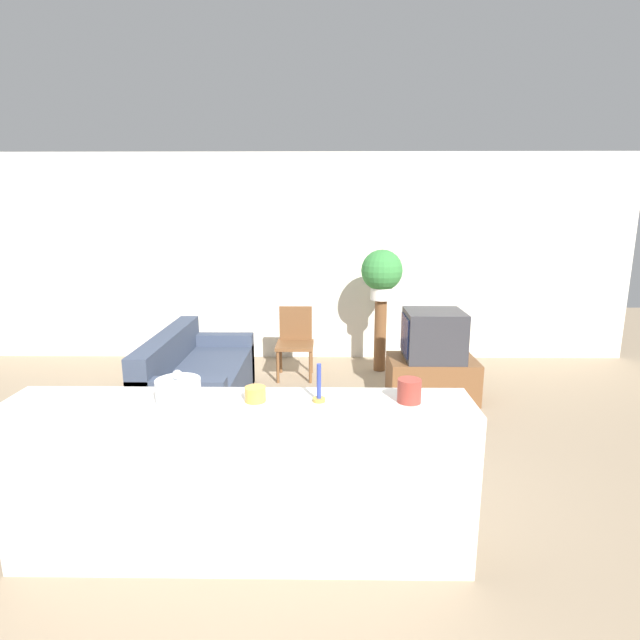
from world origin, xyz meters
The scene contains 13 objects.
ground_plane centered at (0.00, 0.00, 0.00)m, with size 14.00×14.00×0.00m, color gray.
wall_back centered at (0.00, 3.43, 1.35)m, with size 9.00×0.06×2.70m.
couch centered at (-0.81, 1.56, 0.29)m, with size 0.83×1.72×0.79m.
tv_stand centered at (1.62, 1.89, 0.22)m, with size 0.92×0.59×0.44m.
television centered at (1.61, 1.89, 0.70)m, with size 0.61×0.56×0.52m.
wooden_chair centered at (0.11, 2.61, 0.46)m, with size 0.44×0.44×0.84m.
plant_stand centered at (1.16, 2.84, 0.45)m, with size 0.15×0.15×0.90m.
potted_plant centered at (1.16, 2.84, 1.24)m, with size 0.50×0.50×0.61m.
foreground_counter centered at (0.00, -0.61, 0.48)m, with size 2.60×0.44×0.95m.
decorative_bowl centered at (-0.33, -0.61, 1.02)m, with size 0.25×0.25×0.18m.
candle_jar centered at (0.10, -0.61, 1.00)m, with size 0.12×0.12×0.08m.
candlestick centered at (0.45, -0.61, 1.02)m, with size 0.07×0.07×0.22m.
coffee_tin centered at (0.94, -0.61, 1.02)m, with size 0.13×0.13×0.13m.
Camera 1 is at (0.49, -3.19, 1.99)m, focal length 28.00 mm.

